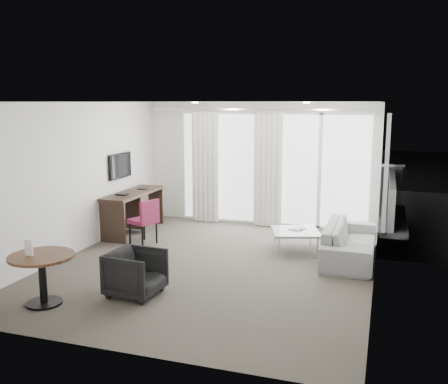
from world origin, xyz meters
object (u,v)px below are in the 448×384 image
(desk, at_px, (134,212))
(sofa, at_px, (350,241))
(rattan_chair_a, at_px, (289,195))
(rattan_chair_b, at_px, (353,199))
(round_table, at_px, (43,280))
(desk_chair, at_px, (143,221))
(coffee_table, at_px, (295,240))
(tub_armchair, at_px, (136,273))

(desk, height_order, sofa, desk)
(rattan_chair_a, distance_m, rattan_chair_b, 1.51)
(round_table, height_order, rattan_chair_b, rattan_chair_b)
(rattan_chair_b, bearing_deg, round_table, -129.25)
(desk_chair, bearing_deg, rattan_chair_a, 82.36)
(coffee_table, bearing_deg, tub_armchair, -121.68)
(desk, relative_size, rattan_chair_b, 2.29)
(round_table, bearing_deg, coffee_table, 51.63)
(coffee_table, xyz_separation_m, rattan_chair_b, (0.78, 3.27, 0.20))
(coffee_table, bearing_deg, round_table, -128.37)
(desk, distance_m, coffee_table, 3.35)
(sofa, distance_m, rattan_chair_a, 3.76)
(rattan_chair_b, bearing_deg, desk, -155.51)
(desk, distance_m, sofa, 4.31)
(desk, relative_size, tub_armchair, 2.55)
(tub_armchair, bearing_deg, rattan_chair_b, -18.20)
(tub_armchair, xyz_separation_m, rattan_chair_a, (0.97, 5.93, 0.09))
(sofa, bearing_deg, desk_chair, 94.00)
(sofa, xyz_separation_m, rattan_chair_b, (-0.17, 3.44, 0.08))
(tub_armchair, bearing_deg, desk_chair, 29.06)
(desk_chair, bearing_deg, coffee_table, 30.82)
(desk_chair, bearing_deg, round_table, -66.71)
(tub_armchair, distance_m, sofa, 3.69)
(desk, height_order, rattan_chair_a, desk)
(coffee_table, bearing_deg, desk_chair, -171.01)
(desk, xyz_separation_m, coffee_table, (3.33, -0.25, -0.23))
(rattan_chair_a, bearing_deg, desk_chair, -142.27)
(desk, relative_size, desk_chair, 2.07)
(coffee_table, distance_m, rattan_chair_b, 3.36)
(round_table, distance_m, rattan_chair_b, 7.52)
(desk, relative_size, round_table, 2.11)
(desk, height_order, round_table, desk)
(desk, bearing_deg, round_table, -80.09)
(coffee_table, height_order, rattan_chair_a, rattan_chair_a)
(sofa, bearing_deg, desk, 84.26)
(coffee_table, distance_m, rattan_chair_a, 3.27)
(desk, bearing_deg, rattan_chair_a, 48.31)
(coffee_table, distance_m, sofa, 0.98)
(desk_chair, height_order, rattan_chair_b, desk_chair)
(tub_armchair, height_order, rattan_chair_b, rattan_chair_b)
(desk_chair, xyz_separation_m, rattan_chair_a, (2.05, 3.62, -0.02))
(round_table, xyz_separation_m, rattan_chair_b, (3.47, 6.67, 0.05))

